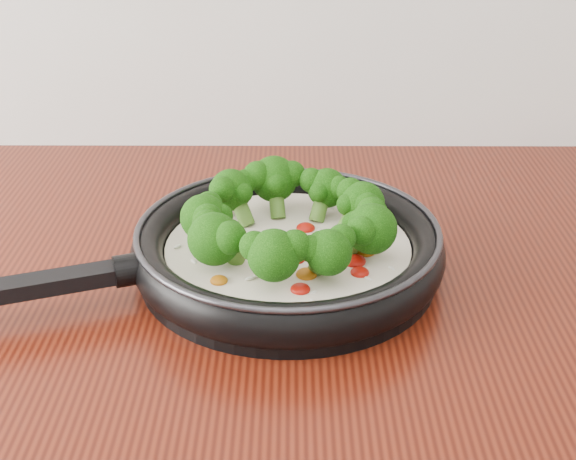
{
  "coord_description": "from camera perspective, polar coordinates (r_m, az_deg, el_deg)",
  "views": [
    {
      "loc": [
        -0.1,
        0.41,
        1.32
      ],
      "look_at": [
        -0.1,
        1.12,
        0.95
      ],
      "focal_mm": 48.85,
      "sensor_mm": 36.0,
      "label": 1
    }
  ],
  "objects": [
    {
      "name": "skillet",
      "position": [
        0.81,
        -0.22,
        -1.01
      ],
      "size": [
        0.53,
        0.41,
        0.09
      ],
      "color": "black",
      "rests_on": "counter"
    }
  ]
}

